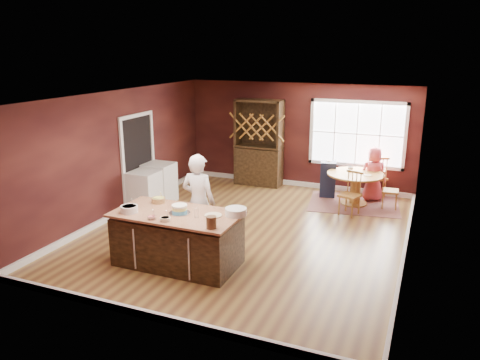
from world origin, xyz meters
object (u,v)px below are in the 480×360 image
(toddler, at_px, (327,164))
(chair_north, at_px, (376,176))
(washer, at_px, (144,191))
(layer_cake, at_px, (180,209))
(chair_south, at_px, (350,194))
(dining_table, at_px, (355,182))
(baker, at_px, (199,202))
(chair_east, at_px, (390,189))
(seated_woman, at_px, (373,174))
(dryer, at_px, (160,183))
(high_chair, at_px, (328,178))
(kitchen_island, at_px, (178,240))
(hutch, at_px, (259,143))

(toddler, bearing_deg, chair_north, 22.98)
(toddler, xyz_separation_m, washer, (-3.57, -2.57, -0.36))
(layer_cake, xyz_separation_m, chair_south, (2.21, 3.55, -0.50))
(dining_table, height_order, layer_cake, layer_cake)
(baker, bearing_deg, chair_south, -126.84)
(layer_cake, height_order, chair_east, layer_cake)
(dining_table, xyz_separation_m, seated_woman, (0.35, 0.47, 0.12))
(dining_table, distance_m, dryer, 4.60)
(chair_north, xyz_separation_m, high_chair, (-1.10, -0.47, -0.06))
(chair_east, xyz_separation_m, chair_north, (-0.41, 0.81, 0.06))
(layer_cake, relative_size, chair_south, 0.37)
(kitchen_island, height_order, baker, baker)
(hutch, height_order, dryer, hutch)
(baker, xyz_separation_m, seated_woman, (2.56, 4.09, -0.23))
(chair_east, distance_m, dryer, 5.35)
(hutch, bearing_deg, dining_table, -15.06)
(chair_east, height_order, dryer, dryer)
(chair_south, height_order, chair_north, chair_north)
(washer, bearing_deg, kitchen_island, -45.67)
(layer_cake, height_order, chair_south, layer_cake)
(chair_north, bearing_deg, chair_south, 46.35)
(baker, relative_size, hutch, 0.78)
(kitchen_island, xyz_separation_m, chair_south, (2.26, 3.56, 0.05))
(layer_cake, relative_size, dryer, 0.38)
(layer_cake, bearing_deg, chair_east, 55.58)
(dining_table, relative_size, washer, 1.46)
(chair_south, relative_size, chair_north, 0.94)
(chair_north, relative_size, washer, 1.16)
(high_chair, height_order, dryer, dryer)
(layer_cake, relative_size, chair_north, 0.35)
(washer, xyz_separation_m, dryer, (0.00, 0.64, 0.02))
(chair_north, height_order, seated_woman, seated_woman)
(chair_north, distance_m, high_chair, 1.20)
(seated_woman, relative_size, dryer, 1.39)
(kitchen_island, relative_size, dryer, 2.25)
(hutch, bearing_deg, toddler, -10.85)
(baker, xyz_separation_m, washer, (-2.10, 1.40, -0.44))
(chair_south, distance_m, high_chair, 1.36)
(high_chair, bearing_deg, baker, -123.21)
(chair_south, xyz_separation_m, seated_woman, (0.33, 1.25, 0.16))
(toddler, bearing_deg, layer_cake, -107.14)
(chair_north, relative_size, toddler, 3.99)
(kitchen_island, relative_size, toddler, 8.13)
(hutch, bearing_deg, washer, -119.36)
(dining_table, distance_m, seated_woman, 0.59)
(high_chair, distance_m, dryer, 4.09)
(kitchen_island, height_order, hutch, hutch)
(kitchen_island, relative_size, dining_table, 1.61)
(dining_table, xyz_separation_m, toddler, (-0.75, 0.35, 0.28))
(chair_north, height_order, hutch, hutch)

